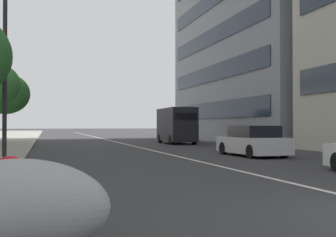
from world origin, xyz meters
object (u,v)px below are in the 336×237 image
motorcycle_mid_row (20,205)px  car_far_down_avenue (253,142)px  motorcycle_nearest_camera (18,181)px  motorcycle_by_sign_pole (18,189)px  delivery_van_ahead (176,125)px  street_lamp_with_banners (12,26)px  street_tree_far_plaza (5,94)px

motorcycle_mid_row → car_far_down_avenue: 17.06m
motorcycle_mid_row → motorcycle_nearest_camera: motorcycle_mid_row is taller
motorcycle_mid_row → motorcycle_by_sign_pole: 2.51m
motorcycle_by_sign_pole → delivery_van_ahead: (26.00, -10.52, 1.08)m
motorcycle_mid_row → street_lamp_with_banners: size_ratio=0.23×
motorcycle_by_sign_pole → delivery_van_ahead: bearing=-95.7°
motorcycle_nearest_camera → delivery_van_ahead: delivery_van_ahead is taller
motorcycle_by_sign_pole → car_far_down_avenue: bearing=-114.6°
motorcycle_by_sign_pole → motorcycle_mid_row: bearing=110.2°
car_far_down_avenue → street_tree_far_plaza: size_ratio=0.82×
motorcycle_by_sign_pole → street_tree_far_plaza: (27.29, 2.51, 3.41)m
motorcycle_mid_row → street_tree_far_plaza: street_tree_far_plaza is taller
motorcycle_mid_row → car_far_down_avenue: (13.97, -9.79, 0.08)m
delivery_van_ahead → car_far_down_avenue: bearing=179.1°
motorcycle_mid_row → motorcycle_nearest_camera: size_ratio=1.04×
motorcycle_by_sign_pole → delivery_van_ahead: size_ratio=0.39×
street_tree_far_plaza → motorcycle_by_sign_pole: bearing=-174.7°
street_lamp_with_banners → street_tree_far_plaza: size_ratio=1.81×
motorcycle_by_sign_pole → street_tree_far_plaza: bearing=-68.4°
street_lamp_with_banners → motorcycle_nearest_camera: bearing=-175.2°
motorcycle_mid_row → street_lamp_with_banners: 15.32m
motorcycle_mid_row → car_far_down_avenue: size_ratio=0.49×
motorcycle_by_sign_pole → motorcycle_nearest_camera: 1.21m
motorcycle_mid_row → street_tree_far_plaza: 30.08m
street_lamp_with_banners → delivery_van_ahead: bearing=-39.2°
delivery_van_ahead → motorcycle_mid_row: bearing=161.4°
delivery_van_ahead → motorcycle_by_sign_pole: bearing=159.3°
delivery_van_ahead → street_lamp_with_banners: size_ratio=0.57×
car_far_down_avenue → street_tree_far_plaza: 20.39m
motorcycle_by_sign_pole → motorcycle_nearest_camera: (1.20, 0.06, -0.02)m
car_far_down_avenue → street_lamp_with_banners: 12.01m
car_far_down_avenue → delivery_van_ahead: size_ratio=0.79×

